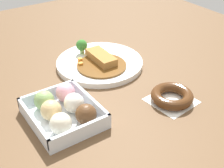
# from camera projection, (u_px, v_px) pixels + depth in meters

# --- Properties ---
(ground_plane) EXTENTS (1.60, 1.60, 0.00)m
(ground_plane) POSITION_uv_depth(u_px,v_px,m) (97.00, 80.00, 0.94)
(ground_plane) COLOR brown
(curry_plate) EXTENTS (0.29, 0.29, 0.07)m
(curry_plate) POSITION_uv_depth(u_px,v_px,m) (99.00, 62.00, 1.02)
(curry_plate) COLOR white
(curry_plate) RESTS_ON ground_plane
(donut_box) EXTENTS (0.20, 0.17, 0.07)m
(donut_box) POSITION_uv_depth(u_px,v_px,m) (63.00, 110.00, 0.77)
(donut_box) COLOR silver
(donut_box) RESTS_ON ground_plane
(chocolate_ring_donut) EXTENTS (0.13, 0.13, 0.03)m
(chocolate_ring_donut) POSITION_uv_depth(u_px,v_px,m) (172.00, 96.00, 0.85)
(chocolate_ring_donut) COLOR white
(chocolate_ring_donut) RESTS_ON ground_plane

